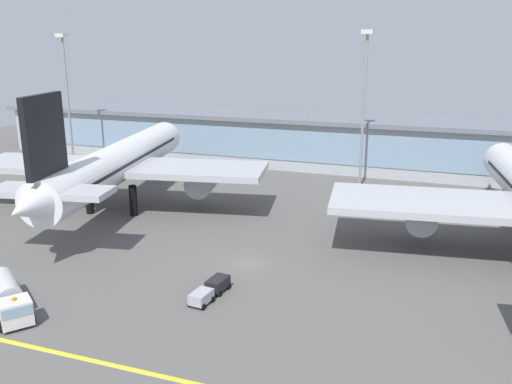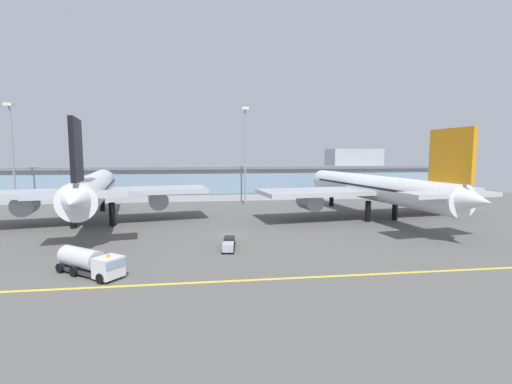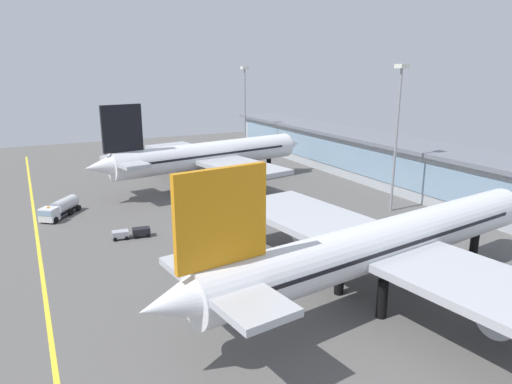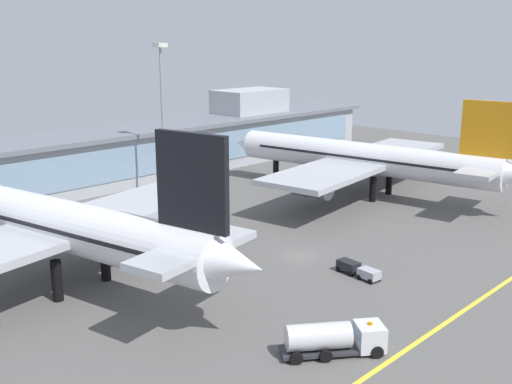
% 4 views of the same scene
% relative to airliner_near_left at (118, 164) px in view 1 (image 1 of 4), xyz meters
% --- Properties ---
extents(ground_plane, '(202.87, 202.87, 0.00)m').
position_rel_airliner_near_left_xyz_m(ground_plane, '(25.17, -13.06, -6.77)').
color(ground_plane, '#5B5956').
extents(taxiway_centreline_stripe, '(162.29, 0.50, 0.01)m').
position_rel_airliner_near_left_xyz_m(taxiway_centreline_stripe, '(25.17, -35.06, -6.76)').
color(taxiway_centreline_stripe, yellow).
rests_on(taxiway_centreline_stripe, ground).
extents(terminal_building, '(147.91, 14.00, 15.13)m').
position_rel_airliner_near_left_xyz_m(terminal_building, '(27.41, 37.04, -1.36)').
color(terminal_building, '#ADB2B7').
rests_on(terminal_building, ground).
extents(airliner_near_left, '(44.20, 52.49, 18.52)m').
position_rel_airliner_near_left_xyz_m(airliner_near_left, '(0.00, 0.00, 0.00)').
color(airliner_near_left, black).
rests_on(airliner_near_left, ground).
extents(fuel_tanker_truck, '(8.67, 7.41, 2.90)m').
position_rel_airliner_near_left_xyz_m(fuel_tanker_truck, '(8.63, -31.03, -5.26)').
color(fuel_tanker_truck, black).
rests_on(fuel_tanker_truck, ground).
extents(baggage_tug_near, '(2.31, 5.74, 1.40)m').
position_rel_airliner_near_left_xyz_m(baggage_tug_near, '(24.58, -22.08, -5.97)').
color(baggage_tug_near, black).
rests_on(baggage_tug_near, ground).
extents(apron_light_mast_west, '(1.80, 1.80, 25.72)m').
position_rel_airliner_near_left_xyz_m(apron_light_mast_west, '(31.74, 22.96, 9.85)').
color(apron_light_mast_west, gray).
rests_on(apron_light_mast_west, ground).
extents(apron_light_mast_centre, '(1.80, 1.80, 25.35)m').
position_rel_airliner_near_left_xyz_m(apron_light_mast_centre, '(-23.87, 20.15, 9.64)').
color(apron_light_mast_centre, gray).
rests_on(apron_light_mast_centre, ground).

